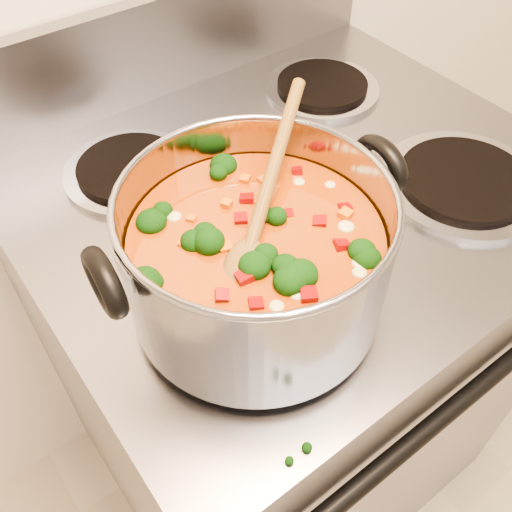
{
  "coord_description": "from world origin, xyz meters",
  "views": [
    {
      "loc": [
        -0.49,
        0.69,
        1.46
      ],
      "look_at": [
        -0.25,
        1.01,
        1.01
      ],
      "focal_mm": 40.0,
      "sensor_mm": 36.0,
      "label": 1
    }
  ],
  "objects": [
    {
      "name": "stockpot",
      "position": [
        -0.25,
        1.01,
        1.01
      ],
      "size": [
        0.34,
        0.28,
        0.17
      ],
      "rotation": [
        0.0,
        0.0,
        -0.09
      ],
      "color": "gray",
      "rests_on": "electric_range"
    },
    {
      "name": "wooden_spoon",
      "position": [
        -0.24,
        1.02,
        1.06
      ],
      "size": [
        0.23,
        0.19,
        0.09
      ],
      "rotation": [
        0.0,
        0.0,
        0.66
      ],
      "color": "brown",
      "rests_on": "stockpot"
    },
    {
      "name": "cooktop_crumbs",
      "position": [
        -0.36,
        0.89,
        0.92
      ],
      "size": [
        0.14,
        0.15,
        0.01
      ],
      "color": "black",
      "rests_on": "electric_range"
    },
    {
      "name": "electric_range",
      "position": [
        -0.07,
        1.16,
        0.47
      ],
      "size": [
        0.78,
        0.7,
        1.08
      ],
      "color": "gray",
      "rests_on": "ground"
    }
  ]
}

